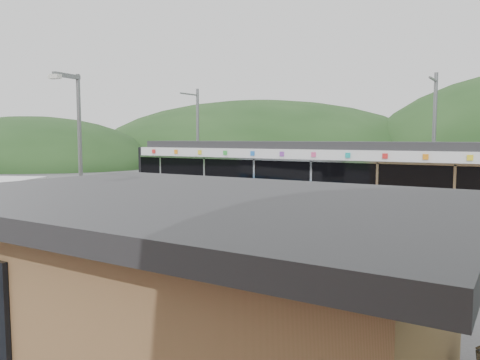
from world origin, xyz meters
The scene contains 9 objects.
ground centered at (0.00, 0.00, 0.00)m, with size 120.00×120.00×0.00m, color #4C4C4F.
hills centered at (6.19, 5.29, 0.00)m, with size 146.00×149.00×26.00m.
platform centered at (0.00, 3.30, 0.15)m, with size 26.00×3.20×0.30m, color #9E9E99.
yellow_line centered at (0.00, 2.00, 0.30)m, with size 26.00×0.10×0.01m, color yellow.
train centered at (1.99, 6.00, 2.06)m, with size 20.44×3.01×3.74m.
catenary_mast_west centered at (-7.00, 8.56, 3.65)m, with size 0.18×1.80×7.00m.
catenary_mast_east centered at (7.00, 8.56, 3.65)m, with size 0.18×1.80×7.00m.
station_shelter centered at (6.00, -9.01, 1.55)m, with size 9.20×6.20×3.00m.
lamp_post centered at (-0.60, -5.96, 3.48)m, with size 0.37×1.04×5.81m.
Camera 1 is at (10.85, -15.26, 3.94)m, focal length 35.00 mm.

